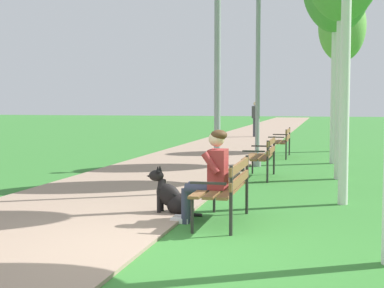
% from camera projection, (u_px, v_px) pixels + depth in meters
% --- Properties ---
extents(ground_plane, '(120.00, 120.00, 0.00)m').
position_uv_depth(ground_plane, '(156.00, 251.00, 6.17)').
color(ground_plane, '#33752D').
extents(paved_path, '(3.38, 60.00, 0.04)m').
position_uv_depth(paved_path, '(258.00, 133.00, 29.87)').
color(paved_path, gray).
rests_on(paved_path, ground).
extents(park_bench_near, '(0.55, 1.50, 0.85)m').
position_uv_depth(park_bench_near, '(226.00, 185.00, 7.57)').
color(park_bench_near, brown).
rests_on(park_bench_near, ground).
extents(park_bench_mid, '(0.55, 1.50, 0.85)m').
position_uv_depth(park_bench_mid, '(262.00, 154.00, 12.07)').
color(park_bench_mid, brown).
rests_on(park_bench_mid, ground).
extents(park_bench_far, '(0.55, 1.50, 0.85)m').
position_uv_depth(park_bench_far, '(282.00, 140.00, 16.66)').
color(park_bench_far, brown).
rests_on(park_bench_far, ground).
extents(person_seated_on_near_bench, '(0.74, 0.49, 1.25)m').
position_uv_depth(person_seated_on_near_bench, '(210.00, 173.00, 7.54)').
color(person_seated_on_near_bench, '#33384C').
rests_on(person_seated_on_near_bench, ground).
extents(dog_black, '(0.83, 0.30, 0.71)m').
position_uv_depth(dog_black, '(172.00, 197.00, 8.12)').
color(dog_black, black).
rests_on(dog_black, ground).
extents(lamp_post_near, '(0.24, 0.24, 4.76)m').
position_uv_depth(lamp_post_near, '(217.00, 53.00, 9.79)').
color(lamp_post_near, gray).
rests_on(lamp_post_near, ground).
extents(lamp_post_mid, '(0.24, 0.24, 4.60)m').
position_uv_depth(lamp_post_mid, '(258.00, 71.00, 14.12)').
color(lamp_post_mid, gray).
rests_on(lamp_post_mid, ground).
extents(birch_tree_fifth, '(1.52, 1.66, 5.21)m').
position_uv_depth(birch_tree_fifth, '(342.00, 28.00, 18.42)').
color(birch_tree_fifth, silver).
rests_on(birch_tree_fifth, ground).
extents(pedestrian_distant, '(0.32, 0.22, 1.65)m').
position_uv_depth(pedestrian_distant, '(255.00, 119.00, 26.00)').
color(pedestrian_distant, '#383842').
rests_on(pedestrian_distant, ground).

